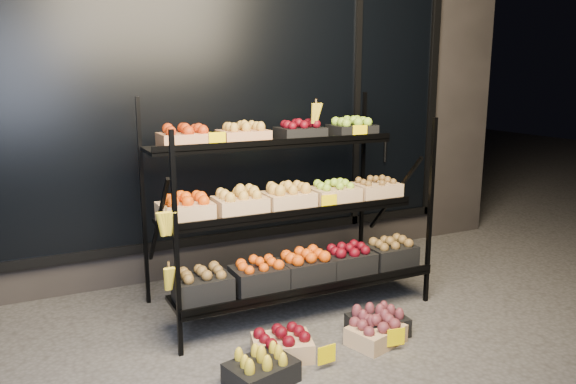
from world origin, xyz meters
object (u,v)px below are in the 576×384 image
display_rack (290,210)px  floor_crate_midright (376,331)px  floor_crate_midleft (261,369)px  floor_crate_left (282,344)px

display_rack → floor_crate_midright: (0.25, -0.85, -0.70)m
floor_crate_midleft → floor_crate_midright: floor_crate_midleft is taller
display_rack → floor_crate_left: display_rack is taller
display_rack → floor_crate_midleft: (-0.67, -0.97, -0.69)m
floor_crate_left → floor_crate_midright: 0.67m
floor_crate_left → floor_crate_midleft: 0.34m
floor_crate_left → floor_crate_midright: size_ratio=1.04×
floor_crate_left → floor_crate_midleft: floor_crate_midleft is taller
floor_crate_left → floor_crate_midleft: bearing=-122.2°
display_rack → floor_crate_midright: 1.13m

